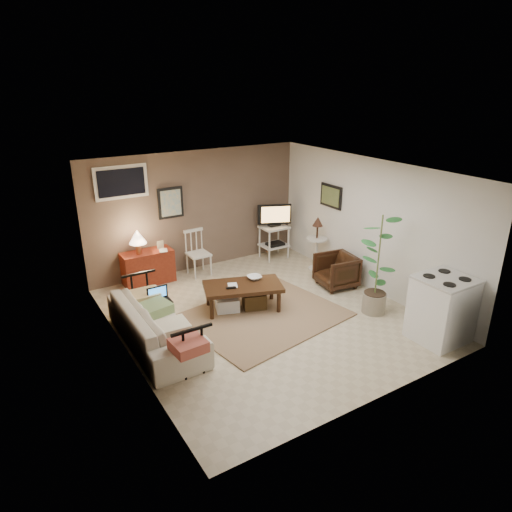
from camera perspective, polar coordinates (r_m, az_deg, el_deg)
floor at (r=7.63m, az=1.02°, el=-7.46°), size 5.00×5.00×0.00m
art_back at (r=8.94m, az=-10.62°, el=6.55°), size 0.50×0.03×0.60m
art_right at (r=9.13m, az=9.37°, el=7.40°), size 0.03×0.60×0.45m
window at (r=8.55m, az=-16.51°, el=8.83°), size 0.96×0.03×0.60m
rug at (r=7.60m, az=0.94°, el=-7.48°), size 2.73×2.32×0.02m
coffee_table at (r=7.70m, az=-1.72°, el=-4.89°), size 1.44×1.06×0.49m
sofa at (r=6.86m, az=-12.50°, el=-7.52°), size 0.63×2.15×0.84m
sofa_pillows at (r=6.62m, az=-11.41°, el=-7.60°), size 0.41×2.04×0.14m
sofa_end_rails at (r=6.92m, az=-11.50°, el=-7.72°), size 0.58×2.14×0.72m
laptop at (r=7.18m, az=-12.05°, el=-5.04°), size 0.33×0.24×0.22m
red_console at (r=8.89m, az=-13.46°, el=-1.02°), size 0.95×0.42×1.10m
spindle_chair at (r=9.10m, az=-7.25°, el=0.23°), size 0.42×0.42×0.90m
tv_stand at (r=9.81m, az=2.31°, el=3.26°), size 0.68×0.46×1.20m
side_table at (r=9.26m, az=7.63°, el=2.34°), size 0.42×0.42×1.12m
armchair at (r=8.66m, az=10.01°, el=-1.65°), size 0.71×0.74×0.68m
potted_plant at (r=7.62m, az=15.03°, el=-0.65°), size 0.43×0.43×1.72m
stove at (r=7.30m, az=22.20°, el=-6.12°), size 0.77×0.72×1.01m
bowl at (r=7.77m, az=-0.21°, el=-2.09°), size 0.24×0.08×0.24m
book_table at (r=7.53m, az=-3.54°, el=-3.07°), size 0.15×0.08×0.21m
book_console at (r=8.74m, az=-12.03°, el=1.18°), size 0.15×0.06×0.20m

